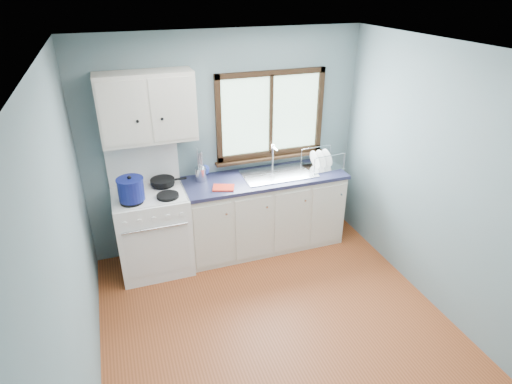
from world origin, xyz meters
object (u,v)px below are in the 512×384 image
object	(u,v)px
gas_range	(153,229)
stockpot	(131,189)
dish_rack	(322,163)
base_cabinets	(264,215)
sink	(279,179)
thermos	(200,165)
utensil_crock	(201,174)
skillet	(163,181)

from	to	relation	value
gas_range	stockpot	distance (m)	0.63
dish_rack	base_cabinets	bearing A→B (deg)	176.53
sink	thermos	xyz separation A→B (m)	(-0.87, 0.19, 0.22)
gas_range	stockpot	world-z (taller)	gas_range
thermos	utensil_crock	bearing A→B (deg)	-103.94
base_cabinets	stockpot	xyz separation A→B (m)	(-1.48, -0.17, 0.67)
stockpot	base_cabinets	bearing A→B (deg)	6.48
skillet	utensil_crock	size ratio (longest dim) A/B	1.00
base_cabinets	stockpot	distance (m)	1.63
dish_rack	skillet	bearing A→B (deg)	172.36
base_cabinets	skillet	world-z (taller)	skillet
stockpot	utensil_crock	world-z (taller)	utensil_crock
gas_range	utensil_crock	distance (m)	0.80
sink	dish_rack	xyz separation A→B (m)	(0.56, 0.02, 0.12)
gas_range	utensil_crock	size ratio (longest dim) A/B	3.45
skillet	gas_range	bearing A→B (deg)	-143.05
dish_rack	gas_range	bearing A→B (deg)	176.17
base_cabinets	dish_rack	xyz separation A→B (m)	(0.74, 0.02, 0.57)
base_cabinets	sink	world-z (taller)	sink
stockpot	dish_rack	size ratio (longest dim) A/B	0.78
stockpot	skillet	bearing A→B (deg)	38.63
skillet	utensil_crock	xyz separation A→B (m)	(0.42, 0.01, 0.01)
sink	thermos	world-z (taller)	thermos
thermos	dish_rack	xyz separation A→B (m)	(1.43, -0.17, -0.10)
gas_range	stockpot	bearing A→B (deg)	-139.12
gas_range	thermos	distance (m)	0.87
gas_range	stockpot	size ratio (longest dim) A/B	3.84
sink	dish_rack	size ratio (longest dim) A/B	1.86
sink	skillet	distance (m)	1.32
skillet	stockpot	distance (m)	0.45
dish_rack	thermos	bearing A→B (deg)	168.38
sink	stockpot	distance (m)	1.68
dish_rack	utensil_crock	bearing A→B (deg)	171.02
thermos	stockpot	bearing A→B (deg)	-155.62
stockpot	thermos	world-z (taller)	thermos
thermos	dish_rack	distance (m)	1.45
skillet	thermos	distance (m)	0.45
gas_range	base_cabinets	distance (m)	1.31
sink	skillet	bearing A→B (deg)	175.23
stockpot	thermos	size ratio (longest dim) A/B	1.11
utensil_crock	thermos	bearing A→B (deg)	76.06
base_cabinets	utensil_crock	xyz separation A→B (m)	(-0.71, 0.12, 0.59)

